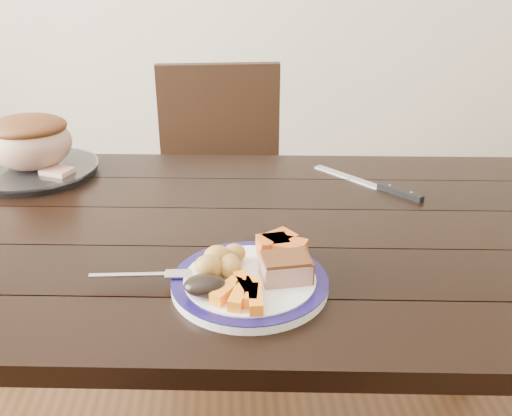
{
  "coord_description": "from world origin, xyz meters",
  "views": [
    {
      "loc": [
        0.02,
        -1.09,
        1.3
      ],
      "look_at": [
        0.08,
        -0.02,
        0.8
      ],
      "focal_mm": 40.0,
      "sensor_mm": 36.0,
      "label": 1
    }
  ],
  "objects": [
    {
      "name": "dining_table",
      "position": [
        -0.0,
        0.0,
        0.66
      ],
      "size": [
        1.67,
        1.02,
        0.75
      ],
      "rotation": [
        0.0,
        0.0,
        -0.08
      ],
      "color": "black",
      "rests_on": "ground"
    },
    {
      "name": "chair_far",
      "position": [
        0.0,
        0.74,
        0.52
      ],
      "size": [
        0.43,
        0.44,
        0.93
      ],
      "rotation": [
        0.0,
        0.0,
        3.17
      ],
      "color": "black",
      "rests_on": "ground"
    },
    {
      "name": "dinner_plate",
      "position": [
        0.06,
        -0.24,
        0.76
      ],
      "size": [
        0.27,
        0.27,
        0.02
      ],
      "primitive_type": "cylinder",
      "color": "white",
      "rests_on": "dining_table"
    },
    {
      "name": "plate_rim",
      "position": [
        0.06,
        -0.24,
        0.77
      ],
      "size": [
        0.27,
        0.27,
        0.02
      ],
      "primitive_type": "torus",
      "color": "#140E47",
      "rests_on": "dinner_plate"
    },
    {
      "name": "serving_platter",
      "position": [
        -0.48,
        0.33,
        0.76
      ],
      "size": [
        0.32,
        0.32,
        0.02
      ],
      "primitive_type": "cylinder",
      "color": "white",
      "rests_on": "dining_table"
    },
    {
      "name": "pork_slice",
      "position": [
        0.12,
        -0.25,
        0.79
      ],
      "size": [
        0.09,
        0.07,
        0.04
      ],
      "primitive_type": "cube",
      "rotation": [
        0.0,
        0.0,
        0.12
      ],
      "color": "tan",
      "rests_on": "dinner_plate"
    },
    {
      "name": "roasted_potatoes",
      "position": [
        0.01,
        -0.22,
        0.79
      ],
      "size": [
        0.09,
        0.09,
        0.04
      ],
      "color": "gold",
      "rests_on": "dinner_plate"
    },
    {
      "name": "carrot_batons",
      "position": [
        0.04,
        -0.3,
        0.78
      ],
      "size": [
        0.09,
        0.11,
        0.02
      ],
      "color": "orange",
      "rests_on": "dinner_plate"
    },
    {
      "name": "pumpkin_wedges",
      "position": [
        0.12,
        -0.17,
        0.79
      ],
      "size": [
        0.1,
        0.09,
        0.04
      ],
      "color": "orange",
      "rests_on": "dinner_plate"
    },
    {
      "name": "dark_mushroom",
      "position": [
        -0.02,
        -0.29,
        0.79
      ],
      "size": [
        0.07,
        0.05,
        0.03
      ],
      "primitive_type": "ellipsoid",
      "color": "black",
      "rests_on": "dinner_plate"
    },
    {
      "name": "fork",
      "position": [
        -0.12,
        -0.22,
        0.77
      ],
      "size": [
        0.18,
        0.03,
        0.0
      ],
      "rotation": [
        0.0,
        0.0,
        -0.01
      ],
      "color": "silver",
      "rests_on": "dinner_plate"
    },
    {
      "name": "roast_joint",
      "position": [
        -0.48,
        0.33,
        0.84
      ],
      "size": [
        0.21,
        0.18,
        0.14
      ],
      "primitive_type": "ellipsoid",
      "color": "tan",
      "rests_on": "serving_platter"
    },
    {
      "name": "cut_slice",
      "position": [
        -0.4,
        0.27,
        0.78
      ],
      "size": [
        0.09,
        0.08,
        0.02
      ],
      "primitive_type": "cube",
      "rotation": [
        0.0,
        0.0,
        -0.41
      ],
      "color": "tan",
      "rests_on": "serving_platter"
    },
    {
      "name": "carving_knife",
      "position": [
        0.41,
        0.17,
        0.76
      ],
      "size": [
        0.22,
        0.26,
        0.01
      ],
      "rotation": [
        0.0,
        0.0,
        -0.86
      ],
      "color": "silver",
      "rests_on": "dining_table"
    }
  ]
}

